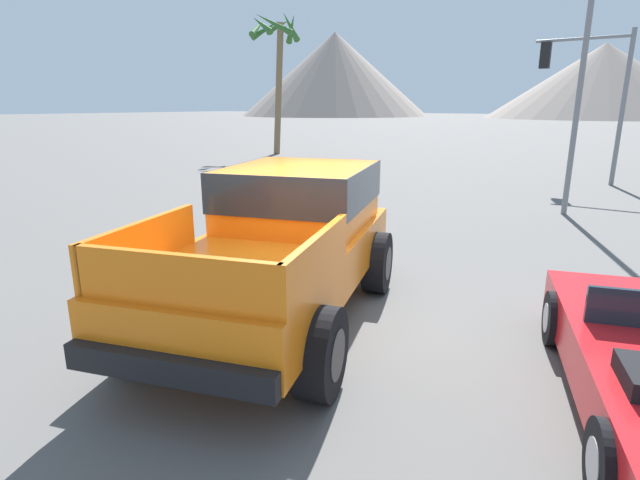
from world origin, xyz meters
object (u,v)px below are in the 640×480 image
at_px(traffic_light_main, 587,79).
at_px(street_lamp_post, 589,16).
at_px(orange_pickup_truck, 286,234).
at_px(palm_tree_tall, 276,49).

bearing_deg(traffic_light_main, street_lamp_post, 95.97).
relative_size(orange_pickup_truck, palm_tree_tall, 0.72).
bearing_deg(traffic_light_main, palm_tree_tall, -8.78).
height_order(orange_pickup_truck, street_lamp_post, street_lamp_post).
height_order(orange_pickup_truck, traffic_light_main, traffic_light_main).
height_order(traffic_light_main, street_lamp_post, street_lamp_post).
bearing_deg(orange_pickup_truck, traffic_light_main, 67.22).
bearing_deg(street_lamp_post, orange_pickup_truck, -102.77).
distance_m(traffic_light_main, palm_tree_tall, 16.50).
xyz_separation_m(traffic_light_main, palm_tree_tall, (-16.17, 2.50, 2.11)).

